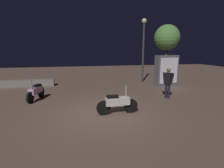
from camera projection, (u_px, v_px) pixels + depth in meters
ground_plane at (102, 114)px, 7.05m from camera, size 40.00×40.00×0.00m
motorcycle_white_foreground at (117, 103)px, 6.98m from camera, size 1.66×0.34×1.11m
motorcycle_pink_parked_left at (36, 92)px, 8.85m from camera, size 0.56×1.62×1.11m
person_rider_beside at (168, 81)px, 9.14m from camera, size 0.40×0.62×1.56m
streetlamp_near at (144, 42)px, 13.36m from camera, size 0.36×0.36×4.70m
tree_left_bg at (167, 38)px, 14.22m from camera, size 2.01×2.01×4.41m
kiosk_billboard at (166, 71)px, 12.05m from camera, size 1.66×0.76×2.10m
planter_wall_low at (27, 83)px, 12.14m from camera, size 3.54×0.50×0.45m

